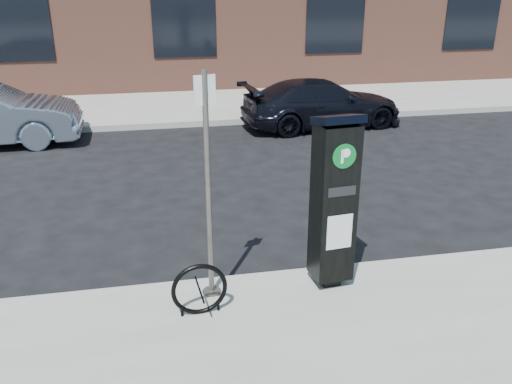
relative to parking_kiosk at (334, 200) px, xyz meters
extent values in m
plane|color=black|center=(-0.84, 0.35, -1.27)|extent=(120.00, 120.00, 0.00)
cube|color=gray|center=(-0.84, 14.35, -1.19)|extent=(60.00, 12.00, 0.15)
cube|color=#9E9B93|center=(-0.84, 0.33, -1.19)|extent=(60.00, 0.12, 0.16)
cube|color=#9E9B93|center=(-0.84, 8.37, -1.19)|extent=(60.00, 0.12, 0.16)
cube|color=black|center=(-5.84, 12.33, 1.73)|extent=(2.00, 0.06, 3.50)
cube|color=black|center=(-0.84, 12.33, 1.73)|extent=(2.00, 0.06, 3.50)
cube|color=black|center=(0.00, 0.00, -1.06)|extent=(0.25, 0.25, 0.11)
cube|color=black|center=(0.00, 0.00, -0.04)|extent=(0.49, 0.44, 1.93)
cube|color=black|center=(0.00, 0.00, 0.97)|extent=(0.54, 0.49, 0.18)
cylinder|color=#07571E|center=(0.02, -0.20, 0.61)|extent=(0.28, 0.05, 0.28)
cube|color=white|center=(0.02, -0.20, 0.61)|extent=(0.10, 0.02, 0.16)
cube|color=silver|center=(0.02, -0.20, -0.32)|extent=(0.32, 0.04, 0.43)
cube|color=black|center=(0.02, -0.20, 0.19)|extent=(0.34, 0.05, 0.11)
cylinder|color=#514E48|center=(-1.47, 0.05, -1.10)|extent=(0.21, 0.21, 0.03)
cylinder|color=#514E48|center=(-1.47, 0.05, 0.22)|extent=(0.06, 0.06, 2.68)
cube|color=silver|center=(-1.47, 0.05, 1.35)|extent=(0.24, 0.07, 0.32)
torus|color=black|center=(-1.65, -0.35, -0.81)|extent=(0.64, 0.10, 0.64)
cylinder|color=black|center=(-1.86, -0.37, -1.06)|extent=(0.03, 0.03, 0.13)
cylinder|color=black|center=(-1.44, -0.34, -1.06)|extent=(0.03, 0.03, 0.13)
imported|color=black|center=(2.34, 7.75, -0.65)|extent=(4.40, 2.19, 1.23)
camera|label=1|loc=(-2.03, -5.60, 2.48)|focal=38.00mm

